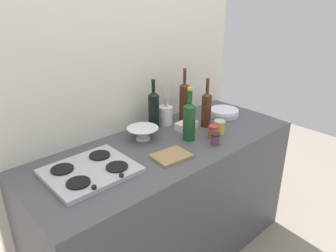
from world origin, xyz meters
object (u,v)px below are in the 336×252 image
Objects in this scene: condiment_jar_front at (215,139)px; utensil_crock at (166,114)px; cutting_board at (171,156)px; stovetop_hob at (90,170)px; wine_bottle_mid_right at (154,109)px; wine_bottle_rightmost at (189,120)px; mixing_bowl at (143,133)px; condiment_jar_rear at (213,132)px; wine_bottle_leftmost at (206,108)px; butter_dish at (186,126)px; plate_stack at (224,113)px; condiment_jar_spare at (219,127)px; wine_bottle_mid_left at (184,100)px.

utensil_crock is at bearing 90.39° from condiment_jar_front.
utensil_crock reaches higher than cutting_board.
wine_bottle_mid_right is (0.63, 0.23, 0.12)m from stovetop_hob.
wine_bottle_rightmost reaches higher than cutting_board.
stovetop_hob is 1.29× the size of wine_bottle_mid_right.
condiment_jar_front is (0.00, -0.45, -0.04)m from utensil_crock.
wine_bottle_rightmost is 1.12× the size of utensil_crock.
mixing_bowl is 0.66× the size of utensil_crock.
utensil_crock is at bearing 77.74° from wine_bottle_rightmost.
wine_bottle_mid_right is at bearing 98.95° from wine_bottle_rightmost.
utensil_crock is at bearing 100.54° from condiment_jar_rear.
wine_bottle_leftmost is at bearing 16.04° from wine_bottle_rightmost.
condiment_jar_front is (0.28, -0.36, -0.01)m from mixing_bowl.
wine_bottle_rightmost is (0.68, -0.06, 0.12)m from stovetop_hob.
condiment_jar_rear is (0.03, -0.21, 0.01)m from butter_dish.
condiment_jar_rear reaches higher than mixing_bowl.
wine_bottle_rightmost is at bearing -167.63° from plate_stack.
condiment_jar_front is at bearing -67.78° from wine_bottle_rightmost.
wine_bottle_mid_right is at bearing 126.22° from condiment_jar_spare.
condiment_jar_spare is (-0.28, -0.18, 0.02)m from plate_stack.
wine_bottle_mid_right is at bearing -179.56° from utensil_crock.
wine_bottle_mid_left is 1.24× the size of utensil_crock.
plate_stack is 0.51m from condiment_jar_front.
mixing_bowl is at bearing 166.70° from butter_dish.
mixing_bowl reaches higher than condiment_jar_front.
wine_bottle_mid_left is at bearing 76.16° from condiment_jar_rear.
stovetop_hob is at bearing 169.27° from condiment_jar_rear.
wine_bottle_rightmost is at bearing 146.39° from condiment_jar_rear.
utensil_crock is 3.45× the size of condiment_jar_spare.
mixing_bowl is at bearing -161.73° from utensil_crock.
condiment_jar_spare is at bearing -59.14° from butter_dish.
wine_bottle_mid_left reaches higher than cutting_board.
stovetop_hob is 6.13× the size of condiment_jar_front.
butter_dish is at bearing -48.35° from wine_bottle_mid_right.
wine_bottle_mid_right is (-0.29, 0.22, 0.01)m from wine_bottle_leftmost.
condiment_jar_front reaches higher than stovetop_hob.
utensil_crock reaches higher than butter_dish.
butter_dish is 1.81× the size of condiment_jar_rear.
condiment_jar_rear is at bearing -168.03° from condiment_jar_spare.
plate_stack is at bearing -22.68° from utensil_crock.
wine_bottle_rightmost reaches higher than utensil_crock.
utensil_crock is at bearing 169.92° from wine_bottle_mid_left.
condiment_jar_front is (-0.04, -0.29, 0.01)m from butter_dish.
wine_bottle_rightmost is at bearing -163.96° from wine_bottle_leftmost.
butter_dish is (-0.40, 0.01, 0.00)m from plate_stack.
wine_bottle_leftmost is at bearing -50.71° from utensil_crock.
stovetop_hob is 0.78m from condiment_jar_front.
wine_bottle_rightmost reaches higher than condiment_jar_rear.
stovetop_hob is at bearing 163.00° from condiment_jar_front.
plate_stack reaches higher than stovetop_hob.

